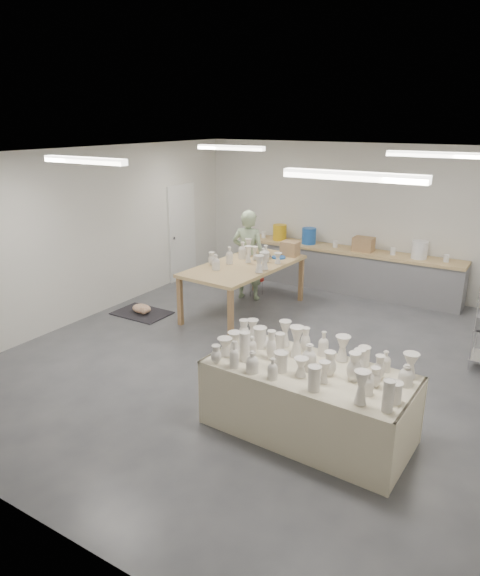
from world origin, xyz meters
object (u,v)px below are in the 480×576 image
Objects in this scene: potter at (248,255)px; red_stool at (255,280)px; work_table at (250,264)px; drying_table at (308,397)px.

red_stool is (0.00, 0.27, -0.58)m from potter.
work_table is 1.42× the size of potter.
work_table is at bearing 109.63° from potter.
work_table is 1.12m from red_stool.
work_table is 5.14× the size of red_stool.
drying_table is 4.01m from work_table.
potter is 3.61× the size of red_stool.
red_stool is (-2.95, 3.92, -0.13)m from drying_table.
drying_table is 0.92× the size of work_table.
potter is (-2.95, 3.65, 0.45)m from drying_table.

